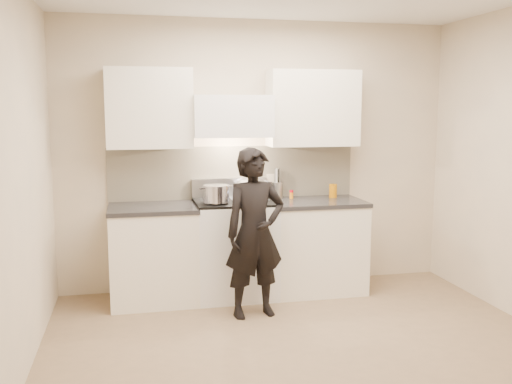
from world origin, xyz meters
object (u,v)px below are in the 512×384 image
Objects in this scene: wok at (252,186)px; utensil_crock at (277,189)px; counter_right at (316,245)px; stove at (235,248)px; person at (255,233)px.

wok is 0.31m from utensil_crock.
wok is (-0.63, 0.14, 0.60)m from counter_right.
wok reaches higher than utensil_crock.
utensil_crock is at bearing 26.54° from stove.
utensil_crock is 0.20× the size of person.
person is (-0.75, -0.58, 0.28)m from counter_right.
counter_right is at bearing -12.91° from wok.
utensil_crock reaches higher than stove.
stove reaches higher than counter_right.
wok is at bearing -160.94° from utensil_crock.
person is (-0.12, -0.73, -0.31)m from wok.
utensil_crock is at bearing 54.10° from person.
counter_right is 0.99m from person.
utensil_crock is at bearing 144.16° from counter_right.
wok reaches higher than counter_right.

